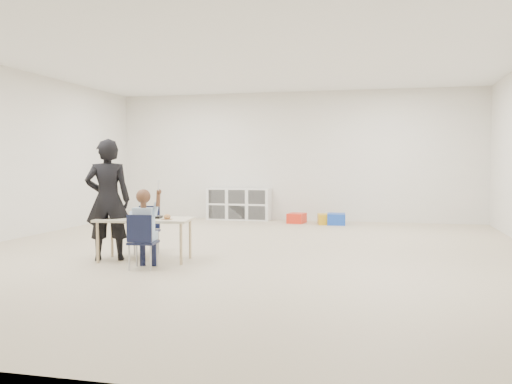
% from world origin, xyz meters
% --- Properties ---
extents(room, '(9.00, 9.02, 2.80)m').
position_xyz_m(room, '(0.00, 0.00, 1.40)').
color(room, beige).
rests_on(room, ground).
extents(table, '(1.24, 0.72, 0.54)m').
position_xyz_m(table, '(-1.05, -0.87, 0.28)').
color(table, beige).
rests_on(table, ground).
extents(chair_near, '(0.35, 0.33, 0.65)m').
position_xyz_m(chair_near, '(-0.84, -1.37, 0.33)').
color(chair_near, black).
rests_on(chair_near, ground).
extents(chair_far, '(0.35, 0.33, 0.65)m').
position_xyz_m(chair_far, '(-1.26, -0.37, 0.33)').
color(chair_far, black).
rests_on(chair_far, ground).
extents(child, '(0.48, 0.48, 1.03)m').
position_xyz_m(child, '(-0.84, -1.37, 0.51)').
color(child, '#B8D7F8').
rests_on(child, chair_near).
extents(lunch_tray_near, '(0.24, 0.18, 0.03)m').
position_xyz_m(lunch_tray_near, '(-0.96, -0.81, 0.56)').
color(lunch_tray_near, black).
rests_on(lunch_tray_near, table).
extents(lunch_tray_far, '(0.24, 0.18, 0.03)m').
position_xyz_m(lunch_tray_far, '(-1.39, -0.81, 0.56)').
color(lunch_tray_far, black).
rests_on(lunch_tray_far, table).
extents(milk_carton, '(0.08, 0.08, 0.10)m').
position_xyz_m(milk_carton, '(-1.01, -1.00, 0.59)').
color(milk_carton, white).
rests_on(milk_carton, table).
extents(bread_roll, '(0.09, 0.09, 0.07)m').
position_xyz_m(bread_roll, '(-0.72, -0.92, 0.58)').
color(bread_roll, tan).
rests_on(bread_roll, table).
extents(apple_near, '(0.07, 0.07, 0.07)m').
position_xyz_m(apple_near, '(-1.18, -0.84, 0.58)').
color(apple_near, maroon).
rests_on(apple_near, table).
extents(apple_far, '(0.07, 0.07, 0.07)m').
position_xyz_m(apple_far, '(-1.58, -0.96, 0.58)').
color(apple_far, maroon).
rests_on(apple_far, table).
extents(cubby_shelf, '(1.40, 0.40, 0.70)m').
position_xyz_m(cubby_shelf, '(-1.20, 4.28, 0.35)').
color(cubby_shelf, white).
rests_on(cubby_shelf, ground).
extents(adult, '(0.67, 0.56, 1.55)m').
position_xyz_m(adult, '(-1.53, -0.93, 0.78)').
color(adult, black).
rests_on(adult, ground).
extents(bin_red, '(0.38, 0.46, 0.20)m').
position_xyz_m(bin_red, '(0.15, 3.94, 0.10)').
color(bin_red, red).
rests_on(bin_red, ground).
extents(bin_yellow, '(0.40, 0.48, 0.21)m').
position_xyz_m(bin_yellow, '(0.77, 3.85, 0.10)').
color(bin_yellow, gold).
rests_on(bin_yellow, ground).
extents(bin_blue, '(0.40, 0.49, 0.22)m').
position_xyz_m(bin_blue, '(0.98, 3.84, 0.11)').
color(bin_blue, '#1843B7').
rests_on(bin_blue, ground).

